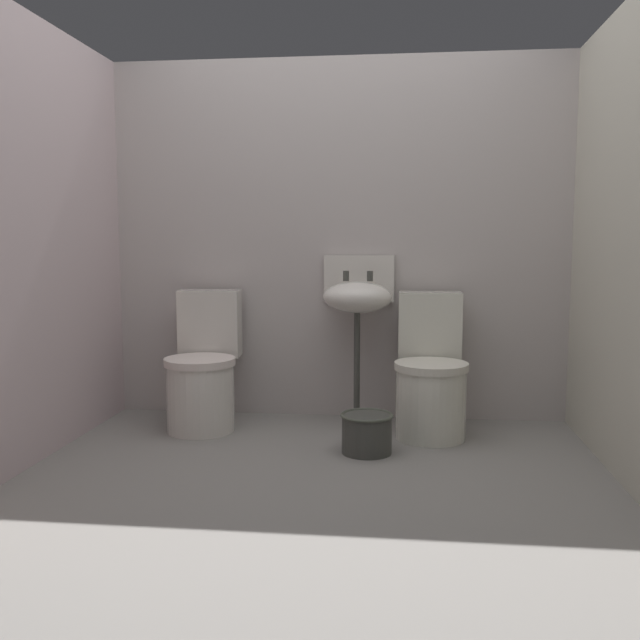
{
  "coord_description": "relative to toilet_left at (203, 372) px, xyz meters",
  "views": [
    {
      "loc": [
        0.38,
        -3.01,
        1.09
      ],
      "look_at": [
        0.0,
        0.31,
        0.7
      ],
      "focal_mm": 39.48,
      "sensor_mm": 36.0,
      "label": 1
    }
  ],
  "objects": [
    {
      "name": "ground_plane",
      "position": [
        0.74,
        -0.87,
        -0.36
      ],
      "size": [
        3.13,
        2.85,
        0.08
      ],
      "primitive_type": "cube",
      "color": "gray"
    },
    {
      "name": "wall_back",
      "position": [
        0.74,
        0.4,
        0.75
      ],
      "size": [
        3.13,
        0.1,
        2.15
      ],
      "primitive_type": "cube",
      "color": "#B7ADAA",
      "rests_on": "ground"
    },
    {
      "name": "wall_left",
      "position": [
        -0.67,
        -0.77,
        0.75
      ],
      "size": [
        0.1,
        2.65,
        2.15
      ],
      "primitive_type": "cube",
      "color": "#BEA9AC",
      "rests_on": "ground"
    },
    {
      "name": "toilet_left",
      "position": [
        0.0,
        0.0,
        0.0
      ],
      "size": [
        0.43,
        0.61,
        0.78
      ],
      "rotation": [
        0.0,
        0.0,
        3.21
      ],
      "color": "silver",
      "rests_on": "ground"
    },
    {
      "name": "toilet_right",
      "position": [
        1.3,
        -0.0,
        0.0
      ],
      "size": [
        0.4,
        0.59,
        0.78
      ],
      "rotation": [
        0.0,
        0.0,
        3.14
      ],
      "color": "silver",
      "rests_on": "ground"
    },
    {
      "name": "sink",
      "position": [
        0.88,
        0.19,
        0.43
      ],
      "size": [
        0.42,
        0.35,
        0.99
      ],
      "color": "#40413C",
      "rests_on": "ground"
    },
    {
      "name": "bucket",
      "position": [
        0.96,
        -0.39,
        -0.22
      ],
      "size": [
        0.27,
        0.27,
        0.2
      ],
      "color": "#40413C",
      "rests_on": "ground"
    }
  ]
}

